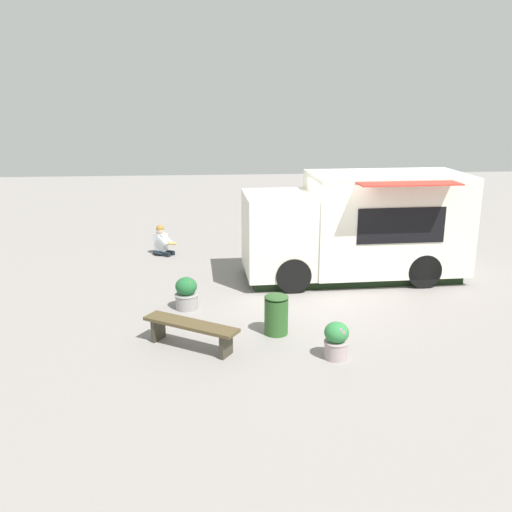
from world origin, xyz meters
TOP-DOWN VIEW (x-y plane):
  - ground_plane at (0.00, 0.00)m, footprint 40.00×40.00m
  - food_truck at (1.31, 0.83)m, footprint 5.43×2.79m
  - person_customer at (-3.73, 3.35)m, footprint 0.80×0.67m
  - planter_flowering_near at (-0.19, -3.60)m, footprint 0.43×0.43m
  - planter_flowering_far at (-2.87, -1.00)m, footprint 0.51×0.51m
  - plaza_bench at (-2.72, -2.97)m, footprint 1.77×1.34m
  - trash_bin at (-1.11, -2.47)m, footprint 0.47×0.47m

SIDE VIEW (x-z plane):
  - ground_plane at x=0.00m, z-range 0.00..0.00m
  - planter_flowering_near at x=-0.19m, z-range 0.01..0.68m
  - planter_flowering_far at x=-2.87m, z-range -0.01..0.69m
  - person_customer at x=-3.73m, z-range -0.09..0.78m
  - plaza_bench at x=-2.72m, z-range 0.13..0.62m
  - trash_bin at x=-1.11m, z-range 0.01..0.80m
  - food_truck at x=1.31m, z-range -0.05..2.55m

